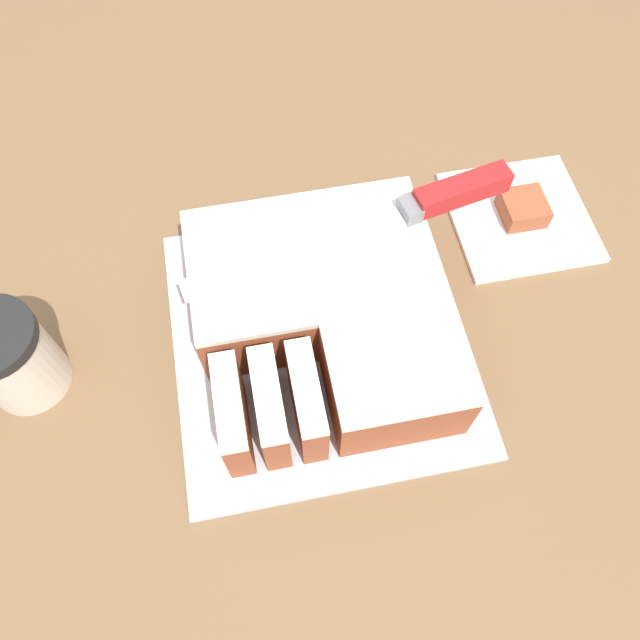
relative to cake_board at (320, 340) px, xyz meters
name	(u,v)px	position (x,y,z in m)	size (l,w,h in m)	color
ground_plane	(310,490)	(-0.01, 0.06, -0.90)	(8.00, 8.00, 0.00)	#4C4742
countertop	(306,428)	(-0.01, 0.06, -0.45)	(1.40, 1.10, 0.90)	brown
cake_board	(320,340)	(0.00, 0.00, 0.00)	(0.28, 0.30, 0.01)	silver
cake	(324,314)	(0.01, 0.01, 0.04)	(0.22, 0.24, 0.08)	#994C2D
knife	(422,205)	(0.11, 0.08, 0.09)	(0.32, 0.09, 0.02)	silver
coffee_cup	(11,358)	(-0.27, 0.01, 0.04)	(0.08, 0.08, 0.09)	beige
paper_napkin	(519,217)	(0.24, 0.11, 0.00)	(0.15, 0.15, 0.01)	white
brownie	(523,208)	(0.24, 0.11, 0.01)	(0.05, 0.05, 0.02)	#994C2D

